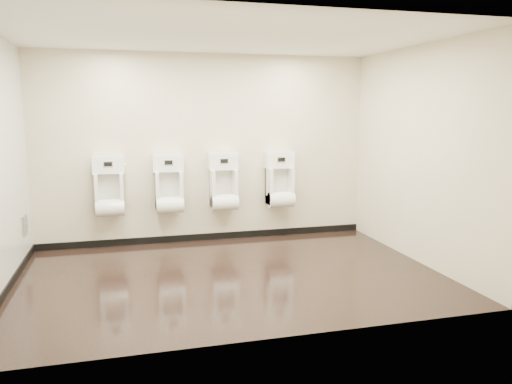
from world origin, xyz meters
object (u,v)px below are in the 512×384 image
at_px(access_panel, 25,225).
at_px(urinal_0, 109,190).
at_px(urinal_1, 169,188).
at_px(urinal_2, 224,186).
at_px(urinal_3, 280,184).

relative_size(access_panel, urinal_0, 0.30).
bearing_deg(urinal_0, access_panel, -159.33).
xyz_separation_m(urinal_1, urinal_2, (0.81, 0.00, 0.00)).
bearing_deg(access_panel, urinal_3, 6.36).
relative_size(urinal_1, urinal_2, 1.00).
height_order(access_panel, urinal_2, urinal_2).
bearing_deg(access_panel, urinal_1, 11.93).
distance_m(access_panel, urinal_2, 2.76).
distance_m(urinal_0, urinal_2, 1.65).
xyz_separation_m(urinal_2, urinal_3, (0.89, 0.00, 0.00)).
relative_size(urinal_0, urinal_2, 1.00).
bearing_deg(access_panel, urinal_2, 8.41).
xyz_separation_m(urinal_0, urinal_1, (0.84, 0.00, 0.00)).
bearing_deg(urinal_1, access_panel, -168.07).
height_order(urinal_0, urinal_2, same).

